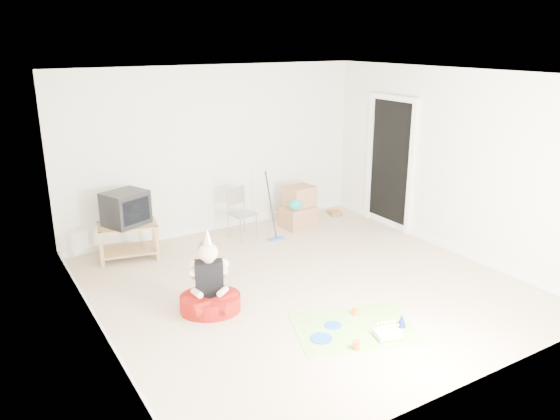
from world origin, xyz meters
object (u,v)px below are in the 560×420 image
tv_stand (128,238)px  cardboard_boxes (299,208)px  folding_chair (242,214)px  crt_tv (126,208)px  birthday_cake (387,334)px  seated_woman (210,293)px

tv_stand → cardboard_boxes: size_ratio=1.33×
tv_stand → folding_chair: size_ratio=1.11×
crt_tv → folding_chair: 1.79m
birthday_cake → tv_stand: bearing=115.3°
tv_stand → crt_tv: crt_tv is taller
tv_stand → birthday_cake: 3.91m
folding_chair → tv_stand: bearing=176.9°
tv_stand → folding_chair: bearing=-3.1°
tv_stand → cardboard_boxes: bearing=-2.3°
tv_stand → cardboard_boxes: cardboard_boxes is taller
tv_stand → seated_woman: (0.33, -2.03, -0.08)m
seated_woman → birthday_cake: 2.01m
cardboard_boxes → seated_woman: seated_woman is taller
cardboard_boxes → seated_woman: bearing=-142.0°
crt_tv → cardboard_boxes: (2.78, -0.11, -0.42)m
folding_chair → cardboard_boxes: size_ratio=1.20×
tv_stand → folding_chair: folding_chair is taller
seated_woman → birthday_cake: seated_woman is taller
crt_tv → cardboard_boxes: 2.82m
cardboard_boxes → seated_woman: size_ratio=0.67×
cardboard_boxes → birthday_cake: 3.60m
cardboard_boxes → birthday_cake: (-1.12, -3.41, -0.28)m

